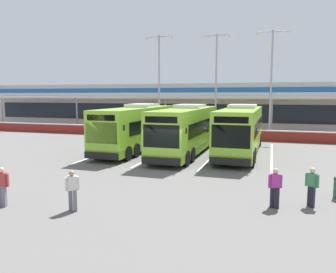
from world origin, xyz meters
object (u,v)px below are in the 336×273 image
(pedestrian_with_handbag, at_px, (2,186))
(pedestrian_child, at_px, (275,187))
(lamp_post_west, at_px, (159,79))
(pedestrian_in_dark_coat, at_px, (312,186))
(coach_bus_left_centre, at_px, (187,131))
(pedestrian_near_bin, at_px, (72,189))
(coach_bus_centre, at_px, (241,131))
(lamp_post_centre, at_px, (216,79))
(coach_bus_leftmost, at_px, (138,128))
(lamp_post_east, at_px, (271,78))

(pedestrian_with_handbag, height_order, pedestrian_child, same)
(lamp_post_west, bearing_deg, pedestrian_in_dark_coat, -56.90)
(coach_bus_left_centre, relative_size, pedestrian_in_dark_coat, 7.52)
(pedestrian_near_bin, height_order, lamp_post_west, lamp_post_west)
(coach_bus_centre, distance_m, lamp_post_centre, 11.92)
(lamp_post_centre, bearing_deg, pedestrian_child, -74.94)
(coach_bus_leftmost, height_order, coach_bus_centre, same)
(coach_bus_left_centre, height_order, pedestrian_in_dark_coat, coach_bus_left_centre)
(coach_bus_left_centre, relative_size, coach_bus_centre, 1.00)
(pedestrian_near_bin, bearing_deg, pedestrian_with_handbag, -172.89)
(coach_bus_leftmost, bearing_deg, coach_bus_centre, 4.07)
(coach_bus_left_centre, height_order, pedestrian_with_handbag, coach_bus_left_centre)
(pedestrian_near_bin, bearing_deg, coach_bus_left_centre, 85.46)
(lamp_post_west, bearing_deg, lamp_post_east, 2.93)
(lamp_post_centre, bearing_deg, coach_bus_left_centre, -91.75)
(pedestrian_with_handbag, xyz_separation_m, lamp_post_west, (-1.70, 24.72, 5.43))
(pedestrian_in_dark_coat, bearing_deg, lamp_post_west, 123.10)
(pedestrian_child, bearing_deg, lamp_post_west, 119.60)
(coach_bus_leftmost, bearing_deg, lamp_post_east, 45.62)
(pedestrian_near_bin, relative_size, lamp_post_centre, 0.15)
(coach_bus_left_centre, distance_m, lamp_post_centre, 12.36)
(coach_bus_leftmost, xyz_separation_m, lamp_post_east, (10.36, 10.58, 4.50))
(coach_bus_centre, relative_size, lamp_post_centre, 1.11)
(pedestrian_with_handbag, relative_size, lamp_post_east, 0.15)
(pedestrian_in_dark_coat, xyz_separation_m, pedestrian_near_bin, (-8.96, -3.33, 0.00))
(coach_bus_centre, bearing_deg, pedestrian_with_handbag, -117.96)
(coach_bus_leftmost, distance_m, coach_bus_centre, 8.32)
(lamp_post_west, xyz_separation_m, lamp_post_centre, (6.18, 1.03, 0.00))
(pedestrian_with_handbag, height_order, lamp_post_west, lamp_post_west)
(pedestrian_with_handbag, bearing_deg, pedestrian_child, 16.44)
(pedestrian_in_dark_coat, distance_m, lamp_post_east, 22.36)
(pedestrian_child, height_order, lamp_post_east, lamp_post_east)
(coach_bus_leftmost, xyz_separation_m, coach_bus_centre, (8.30, 0.59, 0.00))
(pedestrian_in_dark_coat, bearing_deg, coach_bus_left_centre, 126.76)
(coach_bus_leftmost, bearing_deg, pedestrian_near_bin, -77.45)
(pedestrian_in_dark_coat, distance_m, lamp_post_centre, 23.90)
(lamp_post_centre, height_order, lamp_post_east, same)
(coach_bus_centre, relative_size, lamp_post_west, 1.11)
(pedestrian_child, bearing_deg, pedestrian_near_bin, -160.02)
(pedestrian_with_handbag, distance_m, lamp_post_east, 27.84)
(coach_bus_centre, xyz_separation_m, pedestrian_near_bin, (-5.10, -14.95, -0.91))
(lamp_post_west, distance_m, lamp_post_east, 11.91)
(coach_bus_centre, relative_size, pedestrian_with_handbag, 7.52)
(pedestrian_near_bin, bearing_deg, coach_bus_centre, 71.15)
(pedestrian_with_handbag, height_order, pedestrian_near_bin, same)
(coach_bus_leftmost, bearing_deg, lamp_post_centre, 67.09)
(pedestrian_near_bin, bearing_deg, lamp_post_west, 101.00)
(pedestrian_with_handbag, distance_m, lamp_post_centre, 26.69)
(coach_bus_left_centre, bearing_deg, lamp_post_west, 119.09)
(lamp_post_centre, bearing_deg, pedestrian_near_bin, -93.27)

